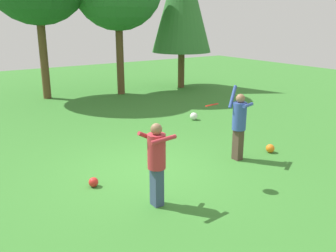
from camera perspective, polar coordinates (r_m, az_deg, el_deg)
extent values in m
plane|color=#387A2D|center=(8.71, -3.03, -6.88)|extent=(40.00, 40.00, 0.00)
cube|color=#4C382D|center=(9.38, 10.79, -2.85)|extent=(0.19, 0.22, 0.79)
cylinder|color=#334C9E|center=(9.16, 11.04, 1.52)|extent=(0.34, 0.34, 0.69)
sphere|color=#8C6647|center=(9.06, 11.19, 4.23)|extent=(0.22, 0.22, 0.22)
cylinder|color=#334C9E|center=(9.03, 12.33, 3.16)|extent=(0.57, 0.32, 0.13)
cylinder|color=#334C9E|center=(9.13, 10.02, 4.50)|extent=(0.38, 0.23, 0.54)
cube|color=#38476B|center=(7.03, -1.74, -9.39)|extent=(0.19, 0.22, 0.76)
cylinder|color=#B72D38|center=(6.75, -1.79, -3.95)|extent=(0.34, 0.34, 0.66)
sphere|color=#8C6647|center=(6.62, -1.83, -0.48)|extent=(0.21, 0.21, 0.21)
cylinder|color=#B72D38|center=(6.83, -2.86, -1.79)|extent=(0.54, 0.14, 0.34)
cylinder|color=#B72D38|center=(6.51, -0.71, -2.14)|extent=(0.57, 0.14, 0.09)
cylinder|color=red|center=(7.52, 6.82, 3.28)|extent=(0.29, 0.28, 0.11)
sphere|color=orange|center=(10.14, 15.59, -3.37)|extent=(0.23, 0.23, 0.23)
sphere|color=red|center=(8.02, -11.51, -8.54)|extent=(0.21, 0.21, 0.21)
sphere|color=white|center=(12.91, 4.02, 1.53)|extent=(0.27, 0.27, 0.27)
cylinder|color=brown|center=(17.04, -18.80, 10.73)|extent=(0.34, 0.34, 4.01)
cylinder|color=brown|center=(18.94, 2.08, 10.95)|extent=(0.33, 0.33, 3.28)
cylinder|color=brown|center=(17.35, -7.48, 10.99)|extent=(0.34, 0.34, 3.69)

